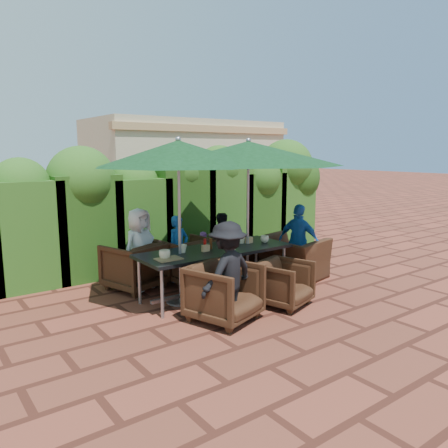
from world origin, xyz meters
TOP-DOWN VIEW (x-y plane):
  - ground at (0.00, 0.00)m, footprint 80.00×80.00m
  - dining_table at (-0.22, 0.02)m, footprint 2.47×0.90m
  - umbrella_left at (-0.83, 0.08)m, footprint 2.46×2.46m
  - umbrella_right at (0.43, 0.03)m, footprint 2.99×2.99m
  - chair_far_left at (-1.10, 1.08)m, footprint 1.04×1.00m
  - chair_far_mid at (-0.19, 0.93)m, footprint 0.88×0.83m
  - chair_far_right at (0.61, 0.85)m, footprint 0.83×0.79m
  - chair_near_left at (-0.72, -0.89)m, footprint 1.03×1.00m
  - chair_near_right at (0.33, -0.94)m, footprint 0.88×0.85m
  - chair_end_right at (1.44, 0.02)m, footprint 0.94×1.24m
  - adult_far_left at (-1.02, 1.05)m, footprint 0.76×0.60m
  - adult_far_mid at (-0.29, 1.04)m, footprint 0.47×0.41m
  - adult_far_right at (0.63, 0.97)m, footprint 0.62×0.48m
  - adult_near_left at (-0.73, -0.97)m, footprint 0.93×0.57m
  - adult_end_right at (1.53, -0.08)m, footprint 0.62×0.87m
  - child_left at (-0.61, 1.09)m, footprint 0.34×0.31m
  - child_right at (0.31, 1.14)m, footprint 0.32×0.28m
  - pedestrian_a at (1.71, 4.35)m, footprint 1.70×1.00m
  - pedestrian_b at (2.36, 4.39)m, footprint 0.75×0.47m
  - pedestrian_c at (3.29, 4.25)m, footprint 1.14×0.79m
  - cup_a at (-1.17, -0.07)m, footprint 0.16×0.16m
  - cup_b at (-0.77, 0.11)m, footprint 0.13×0.13m
  - cup_c at (-0.10, -0.24)m, footprint 0.15×0.15m
  - cup_d at (0.37, 0.11)m, footprint 0.13×0.13m
  - cup_e at (0.73, -0.06)m, footprint 0.14×0.14m
  - ketchup_bottle at (-0.37, 0.09)m, footprint 0.04×0.04m
  - sauce_bottle at (-0.28, 0.07)m, footprint 0.04×0.04m
  - serving_tray at (-1.14, -0.13)m, footprint 0.35×0.25m
  - number_block_left at (-0.44, -0.03)m, footprint 0.12×0.06m
  - number_block_right at (0.47, 0.04)m, footprint 0.12×0.06m
  - hedge_wall at (-0.04, 2.32)m, footprint 9.10×1.60m
  - building at (3.50, 6.99)m, footprint 6.20×3.08m

SIDE VIEW (x-z plane):
  - ground at x=0.00m, z-range 0.00..0.00m
  - chair_near_right at x=0.33m, z-range 0.00..0.74m
  - child_left at x=-0.61m, z-range 0.00..0.75m
  - child_right at x=0.31m, z-range 0.00..0.79m
  - chair_far_right at x=0.61m, z-range 0.00..0.82m
  - chair_far_mid at x=-0.19m, z-range 0.00..0.85m
  - chair_near_left at x=-0.72m, z-range 0.00..0.85m
  - chair_far_left at x=-1.10m, z-range 0.00..0.86m
  - chair_end_right at x=1.44m, z-range 0.00..0.98m
  - adult_far_right at x=0.63m, z-range 0.00..1.13m
  - adult_far_mid at x=-0.29m, z-range 0.00..1.16m
  - adult_end_right at x=1.53m, z-range 0.00..1.33m
  - adult_far_left at x=-1.02m, z-range 0.00..1.34m
  - dining_table at x=-0.22m, z-range 0.30..1.05m
  - adult_near_left at x=-0.73m, z-range 0.00..1.36m
  - serving_tray at x=-1.14m, z-range 0.75..0.77m
  - pedestrian_b at x=2.36m, z-range 0.00..1.54m
  - number_block_left at x=-0.44m, z-range 0.75..0.85m
  - number_block_right at x=0.47m, z-range 0.75..0.85m
  - cup_e at x=0.73m, z-range 0.75..0.86m
  - cup_c at x=-0.10m, z-range 0.75..0.87m
  - pedestrian_c at x=3.29m, z-range 0.00..1.62m
  - cup_d at x=0.37m, z-range 0.75..0.87m
  - cup_b at x=-0.77m, z-range 0.75..0.87m
  - cup_a at x=-1.17m, z-range 0.75..0.88m
  - ketchup_bottle at x=-0.37m, z-range 0.75..0.92m
  - sauce_bottle at x=-0.28m, z-range 0.75..0.92m
  - pedestrian_a at x=1.71m, z-range 0.00..1.72m
  - hedge_wall at x=-0.04m, z-range 0.06..2.60m
  - building at x=3.50m, z-range 0.01..3.21m
  - umbrella_left at x=-0.83m, z-range 0.98..3.44m
  - umbrella_right at x=0.43m, z-range 0.98..3.44m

